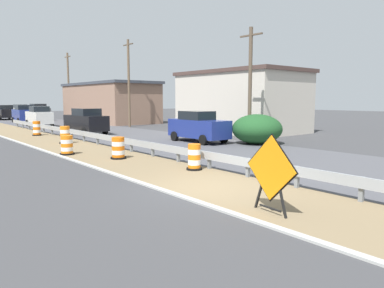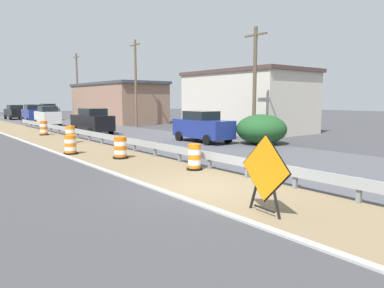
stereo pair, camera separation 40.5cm
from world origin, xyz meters
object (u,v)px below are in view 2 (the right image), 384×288
warning_sign_diamond (265,171)px  car_distant_a (203,127)px  utility_pole_mid (136,82)px  car_lead_near_lane (15,112)px  car_lead_far_lane (48,116)px  traffic_barrel_nearest (194,158)px  traffic_barrel_farther (44,129)px  car_trailing_near_lane (31,111)px  car_distant_b (33,114)px  utility_pole_near (255,83)px  utility_pole_far (77,86)px  car_mid_far_lane (48,112)px  traffic_barrel_far (70,135)px  traffic_barrel_mid (71,146)px  car_trailing_far_lane (92,121)px  traffic_barrel_close (121,149)px

warning_sign_diamond → car_distant_a: (8.45, 12.60, -0.04)m
utility_pole_mid → car_lead_near_lane: bearing=106.4°
car_lead_far_lane → utility_pole_mid: size_ratio=0.49×
traffic_barrel_nearest → car_lead_far_lane: car_lead_far_lane is taller
traffic_barrel_farther → car_trailing_near_lane: bearing=77.4°
car_distant_b → utility_pole_near: size_ratio=0.58×
utility_pole_mid → utility_pole_far: bearing=91.8°
warning_sign_diamond → car_trailing_near_lane: bearing=-92.5°
traffic_barrel_farther → utility_pole_far: size_ratio=0.13×
car_mid_far_lane → utility_pole_mid: 18.88m
traffic_barrel_far → car_trailing_near_lane: (7.47, 38.94, 0.49)m
traffic_barrel_mid → car_lead_near_lane: car_lead_near_lane is taller
traffic_barrel_farther → car_lead_near_lane: car_lead_near_lane is taller
traffic_barrel_nearest → traffic_barrel_mid: size_ratio=1.06×
warning_sign_diamond → car_lead_near_lane: car_lead_near_lane is taller
car_mid_far_lane → car_trailing_far_lane: car_mid_far_lane is taller
utility_pole_near → traffic_barrel_nearest: bearing=-151.0°
car_trailing_near_lane → car_mid_far_lane: size_ratio=1.07×
car_mid_far_lane → car_trailing_far_lane: (-3.28, -22.89, -0.06)m
warning_sign_diamond → utility_pole_near: 15.13m
warning_sign_diamond → traffic_barrel_mid: warning_sign_diamond is taller
car_distant_b → utility_pole_far: 7.04m
warning_sign_diamond → car_trailing_near_lane: warning_sign_diamond is taller
warning_sign_diamond → traffic_barrel_mid: size_ratio=2.04×
warning_sign_diamond → traffic_barrel_far: (1.37, 17.34, -0.56)m
car_lead_far_lane → car_mid_far_lane: 12.36m
traffic_barrel_mid → utility_pole_near: (11.08, -2.38, 3.37)m
traffic_barrel_nearest → car_distant_a: 9.57m
car_mid_far_lane → car_distant_a: (0.15, -32.81, -0.08)m
traffic_barrel_nearest → traffic_barrel_mid: traffic_barrel_nearest is taller
traffic_barrel_close → utility_pole_near: size_ratio=0.14×
traffic_barrel_far → car_distant_a: bearing=-33.8°
car_lead_near_lane → utility_pole_far: size_ratio=0.49×
utility_pole_mid → utility_pole_far: utility_pole_far is taller
car_lead_far_lane → car_mid_far_lane: car_mid_far_lane is taller
car_lead_near_lane → traffic_barrel_far: bearing=171.4°
car_lead_near_lane → car_trailing_far_lane: car_trailing_far_lane is taller
warning_sign_diamond → car_lead_far_lane: car_lead_far_lane is taller
warning_sign_diamond → traffic_barrel_far: size_ratio=1.81×
warning_sign_diamond → utility_pole_mid: 29.76m
utility_pole_near → car_trailing_far_lane: bearing=115.1°
traffic_barrel_close → traffic_barrel_far: size_ratio=0.93×
warning_sign_diamond → traffic_barrel_nearest: 5.87m
car_distant_a → car_trailing_far_lane: bearing=-160.0°
car_lead_near_lane → car_distant_b: bearing=178.9°
traffic_barrel_nearest → car_distant_b: 35.67m
car_mid_far_lane → utility_pole_far: bearing=39.8°
traffic_barrel_farther → car_mid_far_lane: car_mid_far_lane is taller
car_trailing_far_lane → car_distant_b: (0.18, 18.45, 0.03)m
car_distant_a → traffic_barrel_nearest: bearing=-40.6°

